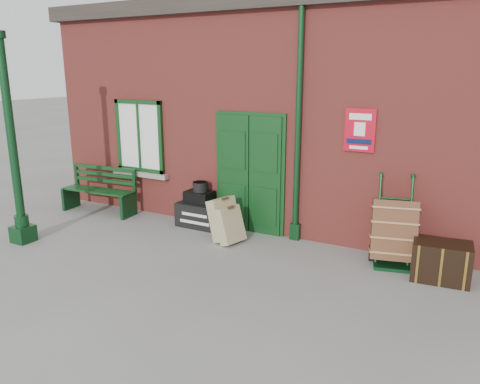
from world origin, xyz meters
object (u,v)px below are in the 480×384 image
Objects in this scene: bench at (100,189)px; porter_trolley at (393,231)px; dark_trunk at (441,261)px; houdini_trunk at (202,215)px.

porter_trolley is at bearing -3.11° from bench.
dark_trunk is at bearing -34.51° from porter_trolley.
porter_trolley is 1.74× the size of dark_trunk.
bench reaches higher than houdini_trunk.
porter_trolley is at bearing 154.19° from dark_trunk.
houdini_trunk is (2.46, 0.21, -0.28)m from bench.
bench is 1.77× the size of houdini_trunk.
bench is 1.20× the size of porter_trolley.
bench is 6.88m from dark_trunk.
bench is 2.09× the size of dark_trunk.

